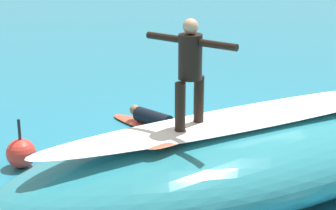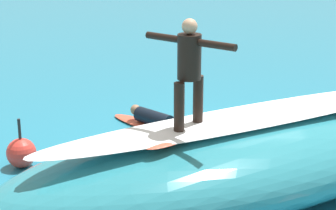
% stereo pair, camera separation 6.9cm
% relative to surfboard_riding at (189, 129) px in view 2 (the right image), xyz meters
% --- Properties ---
extents(ground_plane, '(120.00, 120.00, 0.00)m').
position_rel_surfboard_riding_xyz_m(ground_plane, '(-1.45, -1.96, -1.30)').
color(ground_plane, teal).
extents(wave_crest, '(8.64, 4.98, 1.26)m').
position_rel_surfboard_riding_xyz_m(wave_crest, '(-1.05, -0.30, -0.67)').
color(wave_crest, teal).
rests_on(wave_crest, ground_plane).
extents(wave_foam_lip, '(6.95, 2.86, 0.08)m').
position_rel_surfboard_riding_xyz_m(wave_foam_lip, '(-1.05, -0.30, 0.00)').
color(wave_foam_lip, white).
rests_on(wave_foam_lip, wave_crest).
extents(surfboard_riding, '(1.83, 1.68, 0.07)m').
position_rel_surfboard_riding_xyz_m(surfboard_riding, '(0.00, 0.00, 0.00)').
color(surfboard_riding, '#E0563D').
rests_on(surfboard_riding, wave_crest).
extents(surfer_riding, '(1.02, 1.17, 1.54)m').
position_rel_surfboard_riding_xyz_m(surfer_riding, '(-0.00, -0.00, 0.93)').
color(surfer_riding, black).
rests_on(surfer_riding, surfboard_riding).
extents(surfboard_paddling, '(1.71, 2.20, 0.07)m').
position_rel_surfboard_riding_xyz_m(surfboard_paddling, '(-0.21, -3.61, -1.26)').
color(surfboard_paddling, '#E0563D').
rests_on(surfboard_paddling, ground_plane).
extents(surfer_paddling, '(1.20, 1.60, 0.33)m').
position_rel_surfboard_riding_xyz_m(surfer_paddling, '(-0.28, -3.49, -1.08)').
color(surfer_paddling, black).
rests_on(surfer_paddling, surfboard_paddling).
extents(buoy_marker, '(0.52, 0.52, 0.88)m').
position_rel_surfboard_riding_xyz_m(buoy_marker, '(2.41, -2.20, -1.03)').
color(buoy_marker, red).
rests_on(buoy_marker, ground_plane).
extents(foam_patch_mid, '(1.29, 1.16, 0.09)m').
position_rel_surfboard_riding_xyz_m(foam_patch_mid, '(-1.76, -2.62, -1.25)').
color(foam_patch_mid, white).
rests_on(foam_patch_mid, ground_plane).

